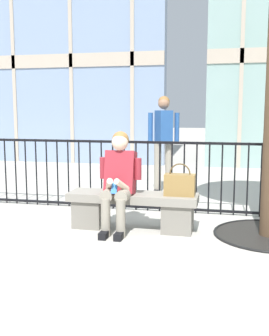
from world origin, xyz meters
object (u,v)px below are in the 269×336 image
Objects in this scene: handbag_on_bench at (180,184)px; stone_bench at (133,207)px; seated_person_with_phone at (119,178)px; bystander_at_railing at (163,137)px.

stone_bench is at bearing 179.01° from handbag_on_bench.
stone_bench is 0.43m from seated_person_with_phone.
stone_bench is at bearing 41.76° from seated_person_with_phone.
bystander_at_railing reaches higher than handbag_on_bench.
stone_bench is at bearing -90.28° from bystander_at_railing.
bystander_at_railing is at bearing 89.72° from stone_bench.
seated_person_with_phone is 2.51m from bystander_at_railing.
bystander_at_railing is at bearing 86.41° from seated_person_with_phone.
seated_person_with_phone is (-0.14, -0.13, 0.38)m from stone_bench.
seated_person_with_phone is 0.71× the size of bystander_at_railing.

